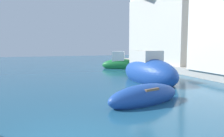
# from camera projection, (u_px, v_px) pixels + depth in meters

# --- Properties ---
(moored_boat_1) EXTENTS (2.33, 5.08, 2.28)m
(moored_boat_1) POSITION_uv_depth(u_px,v_px,m) (149.00, 71.00, 13.35)
(moored_boat_1) COLOR #1E479E
(moored_boat_1) RESTS_ON ground
(moored_boat_2) EXTENTS (3.83, 2.67, 1.86)m
(moored_boat_2) POSITION_uv_depth(u_px,v_px,m) (121.00, 64.00, 20.65)
(moored_boat_2) COLOR #197233
(moored_boat_2) RESTS_ON ground
(moored_boat_5) EXTENTS (3.52, 1.96, 0.94)m
(moored_boat_5) POSITION_uv_depth(u_px,v_px,m) (145.00, 96.00, 8.33)
(moored_boat_5) COLOR #1E479E
(moored_boat_5) RESTS_ON ground
(waterfront_building_annex) EXTENTS (5.83, 10.46, 7.61)m
(waterfront_building_annex) POSITION_uv_depth(u_px,v_px,m) (174.00, 23.00, 22.05)
(waterfront_building_annex) COLOR beige
(waterfront_building_annex) RESTS_ON quay_promenade
(waterfront_building_far) EXTENTS (5.48, 7.95, 8.32)m
(waterfront_building_far) POSITION_uv_depth(u_px,v_px,m) (167.00, 21.00, 23.27)
(waterfront_building_far) COLOR white
(waterfront_building_far) RESTS_ON quay_promenade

